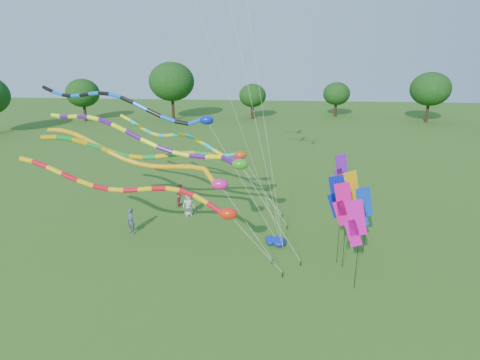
# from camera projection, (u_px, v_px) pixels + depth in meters

# --- Properties ---
(ground) EXTENTS (160.00, 160.00, 0.00)m
(ground) POSITION_uv_depth(u_px,v_px,m) (234.00, 286.00, 20.47)
(ground) COLOR #2A5C18
(ground) RESTS_ON ground
(tree_ring) EXTENTS (116.58, 118.01, 9.58)m
(tree_ring) POSITION_uv_depth(u_px,v_px,m) (258.00, 214.00, 15.83)
(tree_ring) COLOR #382314
(tree_ring) RESTS_ON ground
(tube_kite_red) EXTENTS (14.79, 2.12, 6.30)m
(tube_kite_red) POSITION_uv_depth(u_px,v_px,m) (149.00, 193.00, 21.96)
(tube_kite_red) COLOR black
(tube_kite_red) RESTS_ON ground
(tube_kite_orange) EXTENTS (15.33, 5.62, 7.18)m
(tube_kite_orange) POSITION_uv_depth(u_px,v_px,m) (149.00, 161.00, 24.52)
(tube_kite_orange) COLOR black
(tube_kite_orange) RESTS_ON ground
(tube_kite_purple) EXTENTS (16.75, 6.13, 8.27)m
(tube_kite_purple) POSITION_uv_depth(u_px,v_px,m) (156.00, 141.00, 24.08)
(tube_kite_purple) COLOR black
(tube_kite_purple) RESTS_ON ground
(tube_kite_blue) EXTENTS (15.76, 3.67, 9.77)m
(tube_kite_blue) POSITION_uv_depth(u_px,v_px,m) (137.00, 107.00, 24.84)
(tube_kite_blue) COLOR black
(tube_kite_blue) RESTS_ON ground
(tube_kite_cyan) EXTENTS (12.74, 5.27, 7.24)m
(tube_kite_cyan) POSITION_uv_depth(u_px,v_px,m) (191.00, 141.00, 28.36)
(tube_kite_cyan) COLOR black
(tube_kite_cyan) RESTS_ON ground
(tube_kite_green) EXTENTS (14.27, 4.71, 7.28)m
(tube_kite_green) POSITION_uv_depth(u_px,v_px,m) (171.00, 155.00, 25.85)
(tube_kite_green) COLOR black
(tube_kite_green) RESTS_ON ground
(banner_pole_green) EXTENTS (1.12, 0.46, 4.56)m
(banner_pole_green) POSITION_uv_depth(u_px,v_px,m) (349.00, 197.00, 23.49)
(banner_pole_green) COLOR black
(banner_pole_green) RESTS_ON ground
(banner_pole_magenta_a) EXTENTS (1.16, 0.09, 5.02)m
(banner_pole_magenta_a) POSITION_uv_depth(u_px,v_px,m) (343.00, 204.00, 21.12)
(banner_pole_magenta_a) COLOR black
(banner_pole_magenta_a) RESTS_ON ground
(banner_pole_magenta_b) EXTENTS (1.16, 0.22, 4.83)m
(banner_pole_magenta_b) POSITION_uv_depth(u_px,v_px,m) (355.00, 224.00, 19.25)
(banner_pole_magenta_b) COLOR black
(banner_pole_magenta_b) RESTS_ON ground
(banner_pole_red) EXTENTS (1.16, 0.14, 4.85)m
(banner_pole_red) POSITION_uv_depth(u_px,v_px,m) (347.00, 193.00, 23.38)
(banner_pole_red) COLOR black
(banner_pole_red) RESTS_ON ground
(banner_pole_violet) EXTENTS (1.13, 0.44, 4.90)m
(banner_pole_violet) POSITION_uv_depth(u_px,v_px,m) (341.00, 171.00, 27.41)
(banner_pole_violet) COLOR black
(banner_pole_violet) RESTS_ON ground
(banner_pole_blue_a) EXTENTS (1.16, 0.12, 5.24)m
(banner_pole_blue_a) POSITION_uv_depth(u_px,v_px,m) (337.00, 197.00, 21.58)
(banner_pole_blue_a) COLOR black
(banner_pole_blue_a) RESTS_ON ground
(banner_pole_orange) EXTENTS (1.13, 0.44, 5.05)m
(banner_pole_orange) POSITION_uv_depth(u_px,v_px,m) (350.00, 192.00, 22.97)
(banner_pole_orange) COLOR black
(banner_pole_orange) RESTS_ON ground
(banner_pole_blue_b) EXTENTS (1.16, 0.24, 4.27)m
(banner_pole_blue_b) POSITION_uv_depth(u_px,v_px,m) (363.00, 207.00, 22.76)
(banner_pole_blue_b) COLOR black
(banner_pole_blue_b) RESTS_ON ground
(blue_nylon_heap) EXTENTS (1.43, 0.98, 0.44)m
(blue_nylon_heap) POSITION_uv_depth(u_px,v_px,m) (273.00, 239.00, 25.15)
(blue_nylon_heap) COLOR #0C23A3
(blue_nylon_heap) RESTS_ON ground
(person_a) EXTENTS (0.98, 0.82, 1.71)m
(person_a) POSITION_uv_depth(u_px,v_px,m) (188.00, 204.00, 29.05)
(person_a) COLOR beige
(person_a) RESTS_ON ground
(person_b) EXTENTS (0.78, 0.74, 1.79)m
(person_b) POSITION_uv_depth(u_px,v_px,m) (131.00, 221.00, 26.15)
(person_b) COLOR #414D5B
(person_b) RESTS_ON ground
(person_c) EXTENTS (0.78, 0.94, 1.75)m
(person_c) POSITION_uv_depth(u_px,v_px,m) (180.00, 195.00, 30.83)
(person_c) COLOR #91343D
(person_c) RESTS_ON ground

